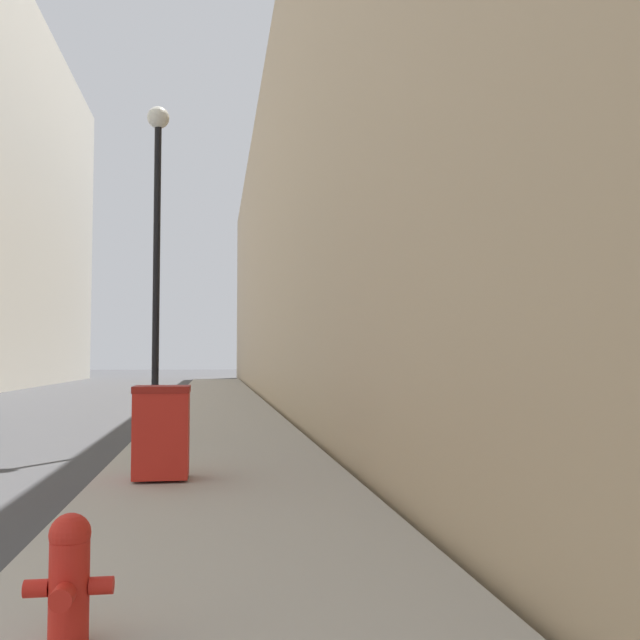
{
  "coord_description": "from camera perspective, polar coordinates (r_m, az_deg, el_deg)",
  "views": [
    {
      "loc": [
        5.11,
        -2.84,
        1.59
      ],
      "look_at": [
        8.33,
        18.93,
        2.78
      ],
      "focal_mm": 40.0,
      "sensor_mm": 36.0,
      "label": 1
    }
  ],
  "objects": [
    {
      "name": "sidewalk_right",
      "position": [
        20.89,
        -8.09,
        -7.23
      ],
      "size": [
        3.13,
        60.0,
        0.14
      ],
      "color": "#ADA89E",
      "rests_on": "ground"
    },
    {
      "name": "building_right_stone",
      "position": [
        30.27,
        6.67,
        6.19
      ],
      "size": [
        12.0,
        60.0,
        12.91
      ],
      "color": "tan",
      "rests_on": "ground"
    },
    {
      "name": "fire_hydrant",
      "position": [
        4.07,
        -19.44,
        -18.7
      ],
      "size": [
        0.44,
        0.33,
        0.66
      ],
      "color": "red",
      "rests_on": "sidewalk_right"
    },
    {
      "name": "trash_bin",
      "position": [
        8.84,
        -12.56,
        -8.7
      ],
      "size": [
        0.66,
        0.61,
        1.12
      ],
      "color": "red",
      "rests_on": "sidewalk_right"
    },
    {
      "name": "lamppost",
      "position": [
        13.6,
        -12.92,
        7.04
      ],
      "size": [
        0.41,
        0.41,
        6.14
      ],
      "color": "black",
      "rests_on": "sidewalk_right"
    }
  ]
}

